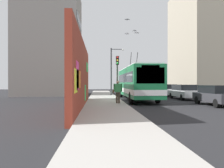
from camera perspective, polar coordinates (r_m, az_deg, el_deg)
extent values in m
plane|color=#232326|center=(19.38, 2.78, -4.92)|extent=(80.00, 80.00, 0.00)
cube|color=#ADA8A0|center=(19.26, -1.97, -4.73)|extent=(48.00, 3.20, 0.15)
cube|color=maroon|center=(14.99, -8.15, 2.40)|extent=(13.53, 0.30, 4.63)
cube|color=orange|center=(10.77, -9.00, 1.28)|extent=(2.19, 0.02, 0.90)
cube|color=yellow|center=(9.49, -9.70, 0.85)|extent=(1.18, 0.02, 1.06)
cube|color=#F2338C|center=(10.23, -9.28, 2.22)|extent=(1.16, 0.02, 1.36)
cube|color=green|center=(19.29, -6.72, 4.50)|extent=(2.01, 0.02, 0.81)
cube|color=green|center=(16.38, -7.22, -2.35)|extent=(1.08, 0.02, 1.21)
cube|color=gray|center=(32.82, -16.32, 10.50)|extent=(8.78, 8.44, 15.16)
cube|color=black|center=(31.76, -8.79, 5.06)|extent=(7.46, 0.04, 1.10)
cube|color=black|center=(32.18, -8.80, 10.74)|extent=(7.46, 0.04, 1.10)
cube|color=black|center=(32.92, -8.80, 16.23)|extent=(7.46, 0.04, 1.10)
cube|color=#9E937F|center=(42.07, 23.87, 10.57)|extent=(13.08, 9.39, 18.57)
cube|color=#19723F|center=(22.23, 6.60, 0.51)|extent=(11.92, 2.58, 2.80)
cube|color=silver|center=(22.28, 6.60, 4.26)|extent=(11.45, 2.37, 0.12)
cube|color=white|center=(22.24, 6.60, -1.67)|extent=(11.94, 2.60, 0.44)
cube|color=black|center=(16.43, 10.35, 2.29)|extent=(0.04, 2.19, 1.26)
cube|color=black|center=(22.23, 6.60, 1.59)|extent=(10.97, 2.61, 0.89)
cube|color=orange|center=(16.47, 10.34, 4.58)|extent=(0.06, 1.42, 0.28)
cylinder|color=black|center=(24.17, 6.65, 5.95)|extent=(1.43, 0.06, 2.00)
cylinder|color=black|center=(24.05, 5.00, 5.98)|extent=(1.43, 0.06, 2.00)
cylinder|color=black|center=(18.82, 12.22, -3.56)|extent=(1.00, 0.28, 1.00)
cylinder|color=black|center=(18.31, 5.15, -3.66)|extent=(1.00, 0.28, 1.00)
cylinder|color=black|center=(26.23, 7.61, -2.46)|extent=(1.00, 0.28, 1.00)
cylinder|color=black|center=(25.87, 2.51, -2.50)|extent=(1.00, 0.28, 1.00)
cube|color=#38383D|center=(18.32, 26.46, -3.22)|extent=(4.38, 1.93, 0.66)
cube|color=black|center=(18.36, 26.32, -1.24)|extent=(2.63, 1.73, 0.60)
cylinder|color=black|center=(16.66, 26.39, -4.70)|extent=(0.64, 0.22, 0.64)
cylinder|color=black|center=(20.02, 26.50, -3.87)|extent=(0.64, 0.22, 0.64)
cylinder|color=black|center=(19.20, 22.04, -4.03)|extent=(0.64, 0.22, 0.64)
cube|color=white|center=(23.94, 18.86, -2.38)|extent=(4.72, 1.88, 0.66)
cube|color=black|center=(24.00, 18.77, -0.87)|extent=(2.83, 1.69, 0.60)
cylinder|color=black|center=(22.88, 22.31, -3.34)|extent=(0.64, 0.22, 0.64)
cylinder|color=black|center=(22.20, 18.40, -3.44)|extent=(0.64, 0.22, 0.64)
cylinder|color=black|center=(25.71, 19.25, -2.94)|extent=(0.64, 0.22, 0.64)
cylinder|color=black|center=(25.10, 15.71, -3.01)|extent=(0.64, 0.22, 0.64)
cube|color=#B7B7BC|center=(29.15, 14.63, -1.90)|extent=(4.65, 1.85, 0.66)
cube|color=black|center=(29.22, 14.58, -0.66)|extent=(2.79, 1.66, 0.60)
cylinder|color=black|center=(27.99, 17.23, -2.67)|extent=(0.64, 0.22, 0.64)
cylinder|color=black|center=(27.45, 14.01, -2.72)|extent=(0.64, 0.22, 0.64)
cylinder|color=black|center=(30.88, 15.18, -2.39)|extent=(0.64, 0.22, 0.64)
cylinder|color=black|center=(30.38, 12.24, -2.43)|extent=(0.64, 0.22, 0.64)
cube|color=#C6B793|center=(34.89, 11.51, -1.54)|extent=(4.77, 1.89, 0.66)
cube|color=black|center=(34.97, 11.47, -0.50)|extent=(2.86, 1.70, 0.60)
cylinder|color=black|center=(33.63, 13.61, -2.17)|extent=(0.64, 0.22, 0.64)
cylinder|color=black|center=(33.17, 10.82, -2.20)|extent=(0.64, 0.22, 0.64)
cylinder|color=black|center=(36.65, 12.13, -1.96)|extent=(0.64, 0.22, 0.64)
cylinder|color=black|center=(36.22, 9.56, -1.99)|extent=(0.64, 0.22, 0.64)
cylinder|color=#3F3326|center=(16.89, 1.91, -3.68)|extent=(0.14, 0.14, 0.88)
cylinder|color=#3F3326|center=(16.87, 1.30, -3.69)|extent=(0.14, 0.14, 0.88)
cube|color=#338C4C|center=(16.84, 1.60, -1.07)|extent=(0.22, 0.51, 0.66)
cylinder|color=#338C4C|center=(16.87, 2.64, -0.95)|extent=(0.09, 0.09, 0.63)
cylinder|color=#338C4C|center=(16.82, 0.56, -0.96)|extent=(0.09, 0.09, 0.63)
sphere|color=tan|center=(16.84, 1.60, 0.46)|extent=(0.24, 0.24, 0.24)
cube|color=#593319|center=(16.82, 0.32, -2.02)|extent=(0.14, 0.10, 0.24)
cylinder|color=#2D382D|center=(20.48, 1.42, 1.69)|extent=(0.14, 0.14, 4.22)
cube|color=black|center=(20.37, 1.48, 6.37)|extent=(0.20, 0.28, 0.84)
sphere|color=red|center=(20.29, 1.51, 7.19)|extent=(0.18, 0.18, 0.18)
sphere|color=yellow|center=(20.26, 1.51, 6.41)|extent=(0.18, 0.18, 0.18)
sphere|color=green|center=(20.23, 1.51, 5.62)|extent=(0.18, 0.18, 0.18)
cylinder|color=#4C4C51|center=(28.13, -0.21, 3.37)|extent=(0.18, 0.18, 6.24)
cylinder|color=#4C4C51|center=(28.51, 1.38, 9.34)|extent=(0.10, 1.56, 0.10)
ellipsoid|color=silver|center=(28.58, 2.95, 9.22)|extent=(0.44, 0.28, 0.20)
ellipsoid|color=gray|center=(23.59, 4.02, 13.34)|extent=(0.32, 0.14, 0.12)
cube|color=gray|center=(23.62, 4.36, 13.40)|extent=(0.20, 0.24, 0.18)
cube|color=gray|center=(23.58, 3.67, 13.42)|extent=(0.20, 0.24, 0.18)
ellipsoid|color=slate|center=(23.44, 4.13, 16.94)|extent=(0.32, 0.14, 0.12)
cube|color=slate|center=(23.47, 4.49, 17.00)|extent=(0.20, 0.28, 0.09)
cube|color=slate|center=(23.43, 3.78, 17.03)|extent=(0.20, 0.28, 0.09)
ellipsoid|color=gray|center=(22.44, 6.61, 13.54)|extent=(0.32, 0.14, 0.12)
cube|color=gray|center=(22.47, 6.98, 13.60)|extent=(0.20, 0.25, 0.16)
cube|color=gray|center=(22.42, 6.25, 13.63)|extent=(0.20, 0.25, 0.16)
ellipsoid|color=slate|center=(26.12, 6.05, 14.08)|extent=(0.32, 0.14, 0.12)
cube|color=slate|center=(26.15, 6.36, 14.13)|extent=(0.20, 0.23, 0.19)
cube|color=slate|center=(26.10, 5.74, 14.15)|extent=(0.20, 0.23, 0.19)
cylinder|color=black|center=(17.54, 5.48, -5.47)|extent=(1.58, 1.58, 0.00)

